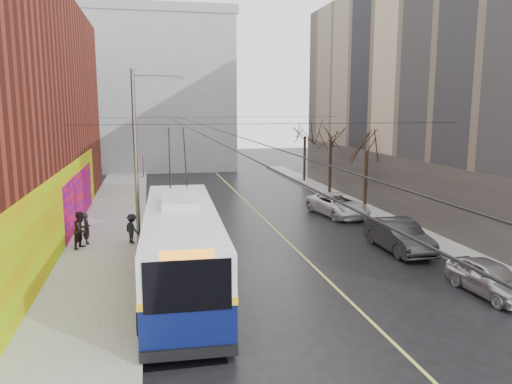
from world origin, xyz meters
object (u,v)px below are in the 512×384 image
tree_near (367,139)px  pedestrian_a (87,228)px  following_car (184,202)px  tree_mid (331,131)px  parked_car_c (338,205)px  tree_far (305,128)px  streetlight_pole (139,153)px  trolleybus (182,245)px  parked_car_b (399,236)px  parked_car_a (490,278)px  pedestrian_b (81,230)px  pedestrian_c (132,228)px

tree_near → pedestrian_a: bearing=-162.8°
tree_near → following_car: bearing=172.7°
tree_mid → parked_car_c: size_ratio=1.27×
tree_mid → tree_far: tree_mid is taller
streetlight_pole → tree_mid: (15.14, 13.00, 0.41)m
trolleybus → parked_car_c: trolleybus is taller
tree_mid → parked_car_b: tree_mid is taller
parked_car_a → pedestrian_a: bearing=144.4°
trolleybus → parked_car_a: size_ratio=3.31×
streetlight_pole → parked_car_a: size_ratio=2.28×
tree_far → parked_car_c: 15.97m
streetlight_pole → tree_far: streetlight_pole is taller
tree_near → trolleybus: bearing=-137.3°
parked_car_a → pedestrian_b: size_ratio=2.11×
tree_near → parked_car_a: bearing=-97.2°
parked_car_b → pedestrian_a: 15.93m
pedestrian_b → parked_car_c: bearing=-43.8°
streetlight_pole → pedestrian_a: streetlight_pole is taller
tree_near → parked_car_a: tree_near is taller
parked_car_b → following_car: bearing=130.9°
trolleybus → following_car: bearing=87.8°
pedestrian_a → tree_near: bearing=-89.0°
tree_far → parked_car_b: size_ratio=1.37×
tree_near → parked_car_a: (-2.00, -15.84, -4.30)m
following_car → pedestrian_a: size_ratio=2.86×
tree_mid → pedestrian_a: bearing=-145.0°
tree_far → pedestrian_b: 27.49m
tree_mid → parked_car_c: 9.64m
tree_far → following_car: 18.08m
trolleybus → parked_car_b: (10.95, 2.81, -0.91)m
parked_car_b → following_car: 14.97m
tree_far → parked_car_c: tree_far is taller
tree_mid → parked_car_a: 23.38m
tree_near → following_car: tree_near is taller
parked_car_a → parked_car_c: (-0.46, 14.69, 0.06)m
pedestrian_b → streetlight_pole: bearing=-56.1°
trolleybus → following_car: (1.07, 14.05, -0.92)m
tree_far → pedestrian_c: size_ratio=4.24×
tree_near → pedestrian_b: 19.54m
parked_car_a → pedestrian_c: bearing=141.1°
tree_far → pedestrian_c: 25.64m
tree_mid → pedestrian_a: tree_mid is taller
tree_mid → following_car: size_ratio=1.44×
tree_near → tree_mid: size_ratio=0.96×
tree_near → parked_car_b: tree_near is taller
pedestrian_a → pedestrian_b: size_ratio=0.86×
tree_near → tree_far: size_ratio=0.97×
tree_mid → pedestrian_c: tree_mid is taller
tree_near → pedestrian_a: size_ratio=3.95×
parked_car_a → pedestrian_c: pedestrian_c is taller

